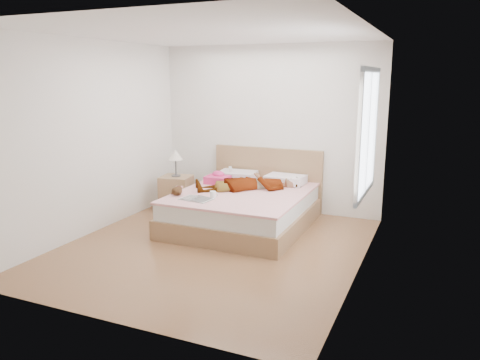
% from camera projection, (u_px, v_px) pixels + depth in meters
% --- Properties ---
extents(ground, '(4.00, 4.00, 0.00)m').
position_uv_depth(ground, '(213.00, 247.00, 5.89)').
color(ground, '#4C3117').
rests_on(ground, ground).
extents(woman, '(1.66, 1.37, 0.22)m').
position_uv_depth(woman, '(250.00, 181.00, 6.82)').
color(woman, white).
rests_on(woman, bed).
extents(hair, '(0.51, 0.62, 0.09)m').
position_uv_depth(hair, '(228.00, 176.00, 7.46)').
color(hair, black).
rests_on(hair, bed).
extents(phone, '(0.09, 0.11, 0.05)m').
position_uv_depth(phone, '(230.00, 168.00, 7.35)').
color(phone, silver).
rests_on(phone, bed).
extents(room_shell, '(4.00, 4.00, 4.00)m').
position_uv_depth(room_shell, '(368.00, 133.00, 5.15)').
color(room_shell, white).
rests_on(room_shell, ground).
extents(bed, '(1.80, 2.08, 1.00)m').
position_uv_depth(bed, '(245.00, 206.00, 6.76)').
color(bed, brown).
rests_on(bed, ground).
extents(towel, '(0.36, 0.31, 0.19)m').
position_uv_depth(towel, '(218.00, 178.00, 7.15)').
color(towel, '#EF4071').
rests_on(towel, bed).
extents(magazine, '(0.45, 0.32, 0.02)m').
position_uv_depth(magazine, '(196.00, 199.00, 6.21)').
color(magazine, white).
rests_on(magazine, bed).
extents(coffee_mug, '(0.12, 0.09, 0.09)m').
position_uv_depth(coffee_mug, '(213.00, 194.00, 6.29)').
color(coffee_mug, white).
rests_on(coffee_mug, bed).
extents(plush_toy, '(0.18, 0.24, 0.12)m').
position_uv_depth(plush_toy, '(177.00, 191.00, 6.42)').
color(plush_toy, black).
rests_on(plush_toy, bed).
extents(nightstand, '(0.52, 0.47, 1.00)m').
position_uv_depth(nightstand, '(177.00, 191.00, 7.45)').
color(nightstand, brown).
rests_on(nightstand, ground).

